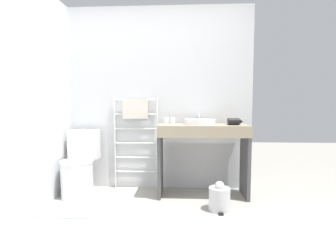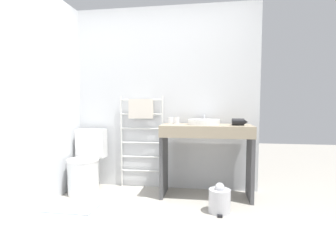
{
  "view_description": "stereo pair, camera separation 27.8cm",
  "coord_description": "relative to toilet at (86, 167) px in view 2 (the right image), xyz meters",
  "views": [
    {
      "loc": [
        0.36,
        -2.0,
        1.11
      ],
      "look_at": [
        0.21,
        0.77,
        0.9
      ],
      "focal_mm": 28.0,
      "sensor_mm": 36.0,
      "label": 1
    },
    {
      "loc": [
        0.64,
        -1.97,
        1.11
      ],
      "look_at": [
        0.21,
        0.77,
        0.9
      ],
      "focal_mm": 28.0,
      "sensor_mm": 36.0,
      "label": 2
    }
  ],
  "objects": [
    {
      "name": "ground_plane",
      "position": [
        0.91,
        -1.13,
        -0.33
      ],
      "size": [
        12.0,
        12.0,
        0.0
      ],
      "primitive_type": "plane",
      "color": "#A8A399"
    },
    {
      "name": "wall_back",
      "position": [
        0.91,
        0.41,
        0.87
      ],
      "size": [
        2.55,
        0.12,
        2.4
      ],
      "primitive_type": "cube",
      "color": "silver",
      "rests_on": "ground_plane"
    },
    {
      "name": "wall_side",
      "position": [
        -0.3,
        -0.39,
        0.87
      ],
      "size": [
        0.12,
        2.19,
        2.4
      ],
      "primitive_type": "cube",
      "color": "silver",
      "rests_on": "ground_plane"
    },
    {
      "name": "toilet",
      "position": [
        0.0,
        0.0,
        0.0
      ],
      "size": [
        0.39,
        0.53,
        0.81
      ],
      "color": "white",
      "rests_on": "ground_plane"
    },
    {
      "name": "towel_radiator",
      "position": [
        0.66,
        0.3,
        0.55
      ],
      "size": [
        0.6,
        0.06,
        1.24
      ],
      "color": "white",
      "rests_on": "ground_plane"
    },
    {
      "name": "vanity_counter",
      "position": [
        1.53,
        0.05,
        0.28
      ],
      "size": [
        1.08,
        0.49,
        0.88
      ],
      "color": "gray",
      "rests_on": "ground_plane"
    },
    {
      "name": "sink_basin",
      "position": [
        1.49,
        0.1,
        0.59
      ],
      "size": [
        0.38,
        0.38,
        0.06
      ],
      "color": "white",
      "rests_on": "vanity_counter"
    },
    {
      "name": "faucet",
      "position": [
        1.49,
        0.26,
        0.64
      ],
      "size": [
        0.02,
        0.1,
        0.13
      ],
      "color": "silver",
      "rests_on": "vanity_counter"
    },
    {
      "name": "cup_near_wall",
      "position": [
        1.07,
        0.23,
        0.59
      ],
      "size": [
        0.07,
        0.07,
        0.08
      ],
      "color": "white",
      "rests_on": "vanity_counter"
    },
    {
      "name": "cup_near_edge",
      "position": [
        1.15,
        0.19,
        0.59
      ],
      "size": [
        0.07,
        0.07,
        0.08
      ],
      "color": "white",
      "rests_on": "vanity_counter"
    },
    {
      "name": "hair_dryer",
      "position": [
        1.9,
        0.03,
        0.59
      ],
      "size": [
        0.18,
        0.17,
        0.08
      ],
      "color": "black",
      "rests_on": "vanity_counter"
    },
    {
      "name": "trash_bin",
      "position": [
        1.67,
        -0.39,
        -0.2
      ],
      "size": [
        0.23,
        0.26,
        0.32
      ],
      "color": "silver",
      "rests_on": "ground_plane"
    },
    {
      "name": "bath_mat",
      "position": [
        0.09,
        -0.51,
        -0.32
      ],
      "size": [
        0.56,
        0.36,
        0.01
      ],
      "primitive_type": "cube",
      "color": "#B2BCCC",
      "rests_on": "ground_plane"
    }
  ]
}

